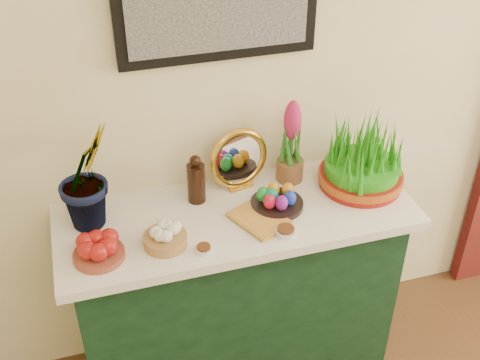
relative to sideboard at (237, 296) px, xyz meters
name	(u,v)px	position (x,y,z in m)	size (l,w,h in m)	color
sideboard	(237,296)	(0.00, 0.00, 0.00)	(1.30, 0.45, 0.85)	#153921
tablecloth	(236,215)	(0.00, 0.00, 0.45)	(1.40, 0.55, 0.04)	white
hyacinth_green	(84,161)	(-0.54, 0.10, 0.74)	(0.27, 0.23, 0.55)	#2A7220
apple_bowl	(98,249)	(-0.54, -0.12, 0.50)	(0.24, 0.24, 0.09)	brown
garlic_basket	(165,237)	(-0.30, -0.12, 0.50)	(0.20, 0.20, 0.09)	#AD7545
vinegar_cruet	(196,181)	(-0.13, 0.11, 0.56)	(0.07, 0.07, 0.21)	black
mirror	(239,159)	(0.06, 0.17, 0.59)	(0.27, 0.12, 0.26)	gold
book	(244,227)	(-0.01, -0.12, 0.48)	(0.14, 0.21, 0.03)	gold
spice_dish_left	(204,249)	(-0.18, -0.19, 0.48)	(0.06, 0.06, 0.03)	silver
spice_dish_right	(286,231)	(0.14, -0.19, 0.48)	(0.08, 0.08, 0.03)	silver
egg_plate	(277,200)	(0.16, -0.02, 0.50)	(0.22, 0.22, 0.09)	black
hyacinth_pink	(291,145)	(0.28, 0.15, 0.63)	(0.11, 0.11, 0.37)	brown
wheatgrass_sabzeh	(363,159)	(0.54, 0.03, 0.59)	(0.35, 0.35, 0.29)	maroon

